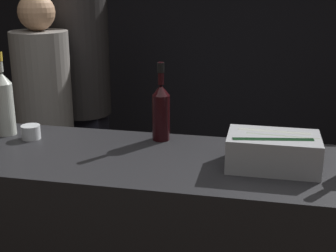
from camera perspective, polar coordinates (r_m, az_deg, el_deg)
name	(u,v)px	position (r m, az deg, el deg)	size (l,w,h in m)	color
wall_back_chalkboard	(227,18)	(4.14, 7.23, 12.96)	(6.40, 0.06, 2.80)	black
ice_bin_with_bottles	(274,149)	(1.72, 12.75, -2.77)	(0.33, 0.21, 0.13)	#9EA0A5
candle_votive	(31,132)	(2.08, -16.37, -0.70)	(0.08, 0.08, 0.06)	silver
rose_wine_bottle	(4,102)	(2.15, -19.38, 2.79)	(0.08, 0.08, 0.36)	#B2B7AD
red_wine_bottle_black_foil	(161,110)	(1.96, -0.86, 1.97)	(0.07, 0.07, 0.33)	black
person_in_hoodie	(45,117)	(2.92, -14.75, 1.01)	(0.34, 0.34, 1.65)	black
person_grey_polo	(82,89)	(3.21, -10.47, 4.50)	(0.39, 0.39, 1.82)	black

